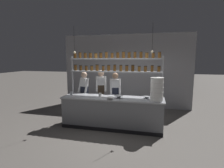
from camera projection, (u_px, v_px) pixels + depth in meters
The scene contains 14 objects.
ground_plane at pixel (112, 127), 5.30m from camera, with size 40.00×40.00×0.00m, color #5B5651.
back_wall at pixel (125, 71), 7.41m from camera, with size 5.40×0.12×3.06m, color #939399.
prep_counter at pixel (112, 112), 5.23m from camera, with size 3.00×0.76×0.92m.
spice_shelf_unit at pixel (115, 66), 5.35m from camera, with size 2.89×0.28×2.27m.
chef_left at pixel (84, 92), 6.02m from camera, with size 0.41×0.34×1.61m.
chef_center at pixel (101, 90), 6.10m from camera, with size 0.41×0.34×1.66m.
chef_right at pixel (115, 93), 5.87m from camera, with size 0.41×0.33×1.60m.
container_stack at pixel (157, 89), 4.68m from camera, with size 0.36×0.36×0.64m.
prep_bowl_near_left at pixel (119, 97), 5.07m from camera, with size 0.28×0.28×0.08m.
prep_bowl_center_front at pixel (110, 98), 4.90m from camera, with size 0.23×0.23×0.06m.
prep_bowl_center_back at pixel (147, 98), 5.02m from camera, with size 0.21×0.21×0.06m.
serving_cup_front at pixel (100, 95), 5.30m from camera, with size 0.09×0.09×0.10m.
serving_cup_by_board at pixel (71, 93), 5.50m from camera, with size 0.09×0.09×0.10m.
pendant_light_row at pixel (111, 50), 4.97m from camera, with size 2.34×0.07×0.80m.
Camera 1 is at (1.17, -4.92, 2.06)m, focal length 28.00 mm.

